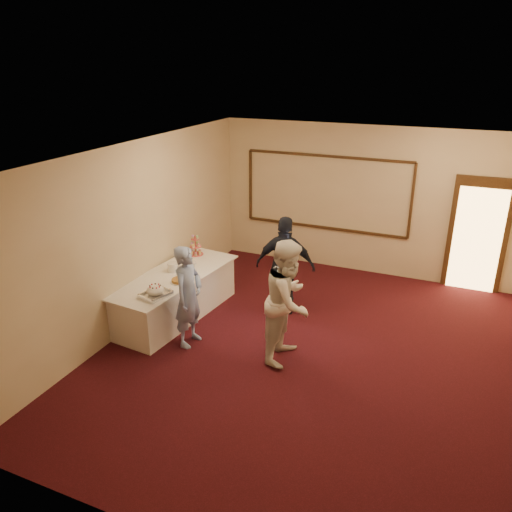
# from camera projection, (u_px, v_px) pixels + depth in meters

# --- Properties ---
(floor) EXTENTS (7.00, 7.00, 0.00)m
(floor) POSITION_uv_depth(u_px,v_px,m) (309.00, 354.00, 7.56)
(floor) COLOR black
(floor) RESTS_ON ground
(room_walls) EXTENTS (6.04, 7.04, 3.02)m
(room_walls) POSITION_uv_depth(u_px,v_px,m) (315.00, 227.00, 6.81)
(room_walls) COLOR beige
(room_walls) RESTS_ON floor
(wall_molding) EXTENTS (3.45, 0.04, 1.55)m
(wall_molding) POSITION_uv_depth(u_px,v_px,m) (326.00, 193.00, 10.22)
(wall_molding) COLOR black
(wall_molding) RESTS_ON room_walls
(doorway) EXTENTS (1.05, 0.07, 2.20)m
(doorway) POSITION_uv_depth(u_px,v_px,m) (477.00, 236.00, 9.32)
(doorway) COLOR black
(doorway) RESTS_ON floor
(buffet_table) EXTENTS (1.25, 2.65, 0.77)m
(buffet_table) POSITION_uv_depth(u_px,v_px,m) (175.00, 295.00, 8.56)
(buffet_table) COLOR white
(buffet_table) RESTS_ON floor
(pavlova_tray) EXTENTS (0.44, 0.53, 0.18)m
(pavlova_tray) POSITION_uv_depth(u_px,v_px,m) (155.00, 292.00, 7.63)
(pavlova_tray) COLOR silver
(pavlova_tray) RESTS_ON buffet_table
(cupcake_stand) EXTENTS (0.28, 0.28, 0.41)m
(cupcake_stand) POSITION_uv_depth(u_px,v_px,m) (195.00, 247.00, 9.23)
(cupcake_stand) COLOR #C24A4A
(cupcake_stand) RESTS_ON buffet_table
(plate_stack_a) EXTENTS (0.19, 0.19, 0.16)m
(plate_stack_a) POSITION_uv_depth(u_px,v_px,m) (173.00, 267.00, 8.52)
(plate_stack_a) COLOR white
(plate_stack_a) RESTS_ON buffet_table
(plate_stack_b) EXTENTS (0.20, 0.20, 0.16)m
(plate_stack_b) POSITION_uv_depth(u_px,v_px,m) (191.00, 267.00, 8.54)
(plate_stack_b) COLOR white
(plate_stack_b) RESTS_ON buffet_table
(tart) EXTENTS (0.29, 0.29, 0.06)m
(tart) POSITION_uv_depth(u_px,v_px,m) (179.00, 281.00, 8.13)
(tart) COLOR white
(tart) RESTS_ON buffet_table
(man) EXTENTS (0.41, 0.60, 1.62)m
(man) POSITION_uv_depth(u_px,v_px,m) (188.00, 296.00, 7.57)
(man) COLOR #889FD7
(man) RESTS_ON floor
(woman) EXTENTS (0.72, 0.91, 1.85)m
(woman) POSITION_uv_depth(u_px,v_px,m) (288.00, 301.00, 7.18)
(woman) COLOR white
(woman) RESTS_ON floor
(guest) EXTENTS (1.07, 0.58, 1.74)m
(guest) POSITION_uv_depth(u_px,v_px,m) (285.00, 266.00, 8.52)
(guest) COLOR black
(guest) RESTS_ON floor
(camera_flash) EXTENTS (0.08, 0.06, 0.05)m
(camera_flash) POSITION_uv_depth(u_px,v_px,m) (289.00, 248.00, 8.10)
(camera_flash) COLOR white
(camera_flash) RESTS_ON guest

